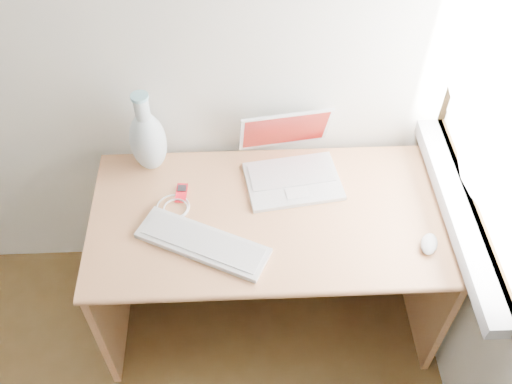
{
  "coord_description": "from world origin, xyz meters",
  "views": [
    {
      "loc": [
        0.92,
        0.05,
        2.35
      ],
      "look_at": [
        0.97,
        1.35,
        0.87
      ],
      "focal_mm": 40.0,
      "sensor_mm": 36.0,
      "label": 1
    }
  ],
  "objects_px": {
    "laptop": "(293,164)",
    "vase": "(148,139)",
    "desk": "(269,230)",
    "external_keyboard": "(203,243)"
  },
  "relations": [
    {
      "from": "laptop",
      "to": "vase",
      "type": "distance_m",
      "value": 0.56
    },
    {
      "from": "desk",
      "to": "vase",
      "type": "relative_size",
      "value": 3.75
    },
    {
      "from": "external_keyboard",
      "to": "vase",
      "type": "distance_m",
      "value": 0.47
    },
    {
      "from": "desk",
      "to": "vase",
      "type": "bearing_deg",
      "value": 157.83
    },
    {
      "from": "vase",
      "to": "laptop",
      "type": "bearing_deg",
      "value": -6.87
    },
    {
      "from": "laptop",
      "to": "external_keyboard",
      "type": "bearing_deg",
      "value": -144.4
    },
    {
      "from": "desk",
      "to": "vase",
      "type": "xyz_separation_m",
      "value": [
        -0.46,
        0.19,
        0.35
      ]
    },
    {
      "from": "desk",
      "to": "external_keyboard",
      "type": "bearing_deg",
      "value": -140.06
    },
    {
      "from": "external_keyboard",
      "to": "vase",
      "type": "relative_size",
      "value": 1.37
    },
    {
      "from": "desk",
      "to": "external_keyboard",
      "type": "xyz_separation_m",
      "value": [
        -0.25,
        -0.21,
        0.21
      ]
    }
  ]
}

